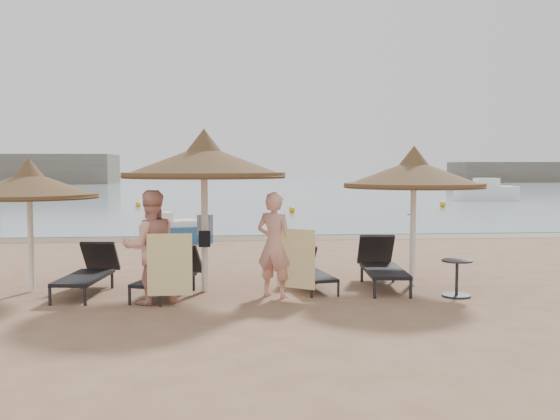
% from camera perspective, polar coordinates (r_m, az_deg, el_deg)
% --- Properties ---
extents(ground, '(160.00, 160.00, 0.00)m').
position_cam_1_polar(ground, '(11.08, -6.43, -8.19)').
color(ground, '#9A7054').
rests_on(ground, ground).
extents(sea, '(200.00, 140.00, 0.03)m').
position_cam_1_polar(sea, '(90.86, -5.32, 2.52)').
color(sea, gray).
rests_on(sea, ground).
extents(wet_sand_strip, '(200.00, 1.60, 0.01)m').
position_cam_1_polar(wet_sand_strip, '(20.36, -5.85, -2.59)').
color(wet_sand_strip, brown).
rests_on(wet_sand_strip, ground).
extents(far_shore, '(150.00, 54.80, 12.00)m').
position_cam_1_polar(far_shore, '(92.21, -21.17, 4.09)').
color(far_shore, '#746A5C').
rests_on(far_shore, ground).
extents(palapa_left, '(2.52, 2.52, 2.50)m').
position_cam_1_polar(palapa_left, '(12.40, -21.95, 2.11)').
color(palapa_left, white).
rests_on(palapa_left, ground).
extents(palapa_center, '(3.06, 3.06, 3.03)m').
position_cam_1_polar(palapa_center, '(11.61, -6.95, 4.37)').
color(palapa_center, white).
rests_on(palapa_center, ground).
extents(palapa_right, '(2.77, 2.77, 2.74)m').
position_cam_1_polar(palapa_right, '(12.43, 12.13, 3.21)').
color(palapa_right, white).
rests_on(palapa_right, ground).
extents(lounger_far_left, '(0.90, 2.06, 0.89)m').
position_cam_1_polar(lounger_far_left, '(12.10, -17.07, -5.38)').
color(lounger_far_left, '#232426').
rests_on(lounger_far_left, ground).
extents(lounger_near_left, '(1.23, 1.98, 0.84)m').
position_cam_1_polar(lounger_near_left, '(11.63, -9.97, -5.74)').
color(lounger_near_left, '#232426').
rests_on(lounger_near_left, ground).
extents(lounger_near_right, '(0.82, 1.74, 0.75)m').
position_cam_1_polar(lounger_near_right, '(12.06, 2.75, -5.54)').
color(lounger_near_right, '#232426').
rests_on(lounger_near_right, ground).
extents(lounger_far_right, '(0.87, 2.18, 0.95)m').
position_cam_1_polar(lounger_far_right, '(12.36, 9.27, -4.93)').
color(lounger_far_right, '#232426').
rests_on(lounger_far_right, ground).
extents(side_table, '(0.55, 0.55, 0.66)m').
position_cam_1_polar(side_table, '(11.69, 15.86, -6.12)').
color(side_table, '#232426').
rests_on(side_table, ground).
extents(person_left, '(1.18, 0.94, 2.25)m').
position_cam_1_polar(person_left, '(10.81, -11.77, -2.52)').
color(person_left, '#E49E89').
rests_on(person_left, ground).
extents(person_right, '(1.20, 1.09, 2.19)m').
position_cam_1_polar(person_right, '(11.11, -0.50, -2.40)').
color(person_right, '#E49E89').
rests_on(person_right, ground).
extents(towel_left, '(0.74, 0.03, 1.04)m').
position_cam_1_polar(towel_left, '(10.49, -10.05, -4.95)').
color(towel_left, yellow).
rests_on(towel_left, ground).
extents(towel_right, '(0.64, 0.42, 1.04)m').
position_cam_1_polar(towel_right, '(10.95, 1.44, -4.48)').
color(towel_right, yellow).
rests_on(towel_right, ground).
extents(bag_patterned, '(0.30, 0.13, 0.38)m').
position_cam_1_polar(bag_patterned, '(11.84, -6.87, -1.36)').
color(bag_patterned, white).
rests_on(bag_patterned, ground).
extents(bag_dark, '(0.21, 0.08, 0.30)m').
position_cam_1_polar(bag_dark, '(11.52, -6.92, -2.64)').
color(bag_dark, black).
rests_on(bag_dark, ground).
extents(pedal_boat, '(2.29, 1.72, 0.95)m').
position_cam_1_polar(pedal_boat, '(19.43, -9.60, -1.91)').
color(pedal_boat, '#285695').
rests_on(pedal_boat, ground).
extents(buoy_left, '(0.32, 0.32, 0.32)m').
position_cam_1_polar(buoy_left, '(36.69, -12.85, 0.50)').
color(buoy_left, '#EAA30B').
rests_on(buoy_left, ground).
extents(buoy_mid, '(0.32, 0.32, 0.32)m').
position_cam_1_polar(buoy_mid, '(41.57, -0.00, 1.00)').
color(buoy_mid, '#EAA30B').
rests_on(buoy_mid, ground).
extents(buoy_right, '(0.35, 0.35, 0.35)m').
position_cam_1_polar(buoy_right, '(36.70, 14.65, 0.49)').
color(buoy_right, '#EAA30B').
rests_on(buoy_right, ground).
extents(buoy_extra, '(0.32, 0.32, 0.32)m').
position_cam_1_polar(buoy_extra, '(31.31, 1.10, 0.01)').
color(buoy_extra, '#EAA30B').
rests_on(buoy_extra, ground).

